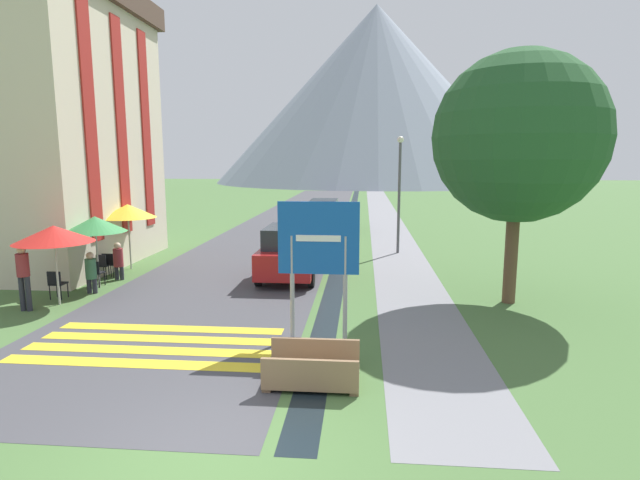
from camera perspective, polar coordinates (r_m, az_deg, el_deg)
The scene contains 23 objects.
ground_plane at distance 26.60m, azimuth 0.43°, elevation 0.40°, with size 160.00×160.00×0.00m, color #476B38.
road at distance 36.72m, azimuth -2.23°, elevation 2.82°, with size 6.40×60.00×0.01m.
footpath at distance 36.46m, azimuth 7.34°, elevation 2.71°, with size 2.20×60.00×0.01m.
drainage_channel at distance 36.44m, azimuth 3.56°, elevation 2.76°, with size 0.60×60.00×0.00m.
crosswalk_marking at distance 11.85m, azimuth -18.48°, elevation -11.23°, with size 5.44×2.54×0.01m.
mountain_distant at distance 95.12m, azimuth 6.36°, elevation 16.13°, with size 57.90×57.90×31.44m.
hotel_building at distance 21.58m, azimuth -27.88°, elevation 12.46°, with size 5.42×8.29×10.48m.
road_sign at distance 11.02m, azimuth -0.17°, elevation -1.21°, with size 1.80×0.11×3.14m.
footbridge at distance 9.42m, azimuth -0.85°, elevation -14.70°, with size 1.70×1.10×0.65m.
parked_car_near at distance 17.11m, azimuth -3.45°, elevation -1.40°, with size 1.90×3.94×1.82m.
parked_car_far at distance 28.55m, azimuth 0.47°, elevation 2.85°, with size 1.85×4.26×1.82m.
cafe_chair_far_left at distance 18.64m, azimuth -23.64°, elevation -2.53°, with size 0.40×0.40×0.85m.
cafe_chair_far_right at distance 18.78m, azimuth -22.94°, elevation -2.40°, with size 0.40×0.40×0.85m.
cafe_chair_near_right at distance 16.48m, azimuth -27.90°, elevation -4.28°, with size 0.40×0.40×0.85m.
cafe_chair_middle at distance 17.52m, azimuth -24.32°, elevation -3.28°, with size 0.40×0.40×0.85m.
cafe_umbrella_front_red at distance 15.61m, azimuth -28.14°, elevation 0.59°, with size 2.12×2.12×2.25m.
cafe_umbrella_middle_green at distance 17.16m, azimuth -24.32°, elevation 1.65°, with size 1.91×1.91×2.29m.
cafe_umbrella_rear_yellow at distance 19.70m, azimuth -21.11°, elevation 3.10°, with size 2.03×2.03×2.43m.
person_standing_terrace at distance 15.54m, azimuth -30.80°, elevation -3.29°, with size 0.32×0.32×1.78m.
person_seated_near at distance 16.71m, azimuth -24.71°, elevation -3.20°, with size 0.32×0.32×1.28m.
person_seated_far at distance 18.22m, azimuth -22.05°, elevation -2.06°, with size 0.32×0.32×1.28m.
streetlamp at distance 21.83m, azimuth 9.06°, elevation 6.28°, with size 0.28×0.28×5.03m.
tree_by_path at distance 14.86m, azimuth 21.73°, elevation 10.81°, with size 4.67×4.67×6.98m.
Camera 1 is at (2.08, -6.21, 4.03)m, focal length 28.00 mm.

